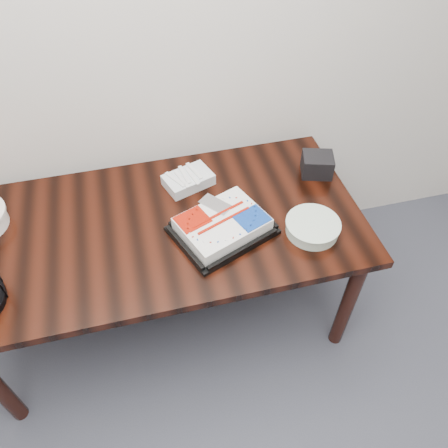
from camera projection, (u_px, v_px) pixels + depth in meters
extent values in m
plane|color=silver|center=(129.00, 42.00, 1.83)|extent=(5.00, 0.00, 5.00)
cube|color=black|center=(162.00, 227.00, 1.96)|extent=(1.80, 0.90, 0.04)
cylinder|color=black|center=(7.00, 252.00, 2.34)|extent=(0.07, 0.07, 0.71)
cylinder|color=black|center=(348.00, 302.00, 2.13)|extent=(0.07, 0.07, 0.71)
cylinder|color=black|center=(295.00, 200.00, 2.62)|extent=(0.07, 0.07, 0.71)
cube|color=black|center=(222.00, 230.00, 1.91)|extent=(0.49, 0.44, 0.02)
cube|color=white|center=(222.00, 224.00, 1.88)|extent=(0.42, 0.38, 0.06)
cube|color=#9B1103|center=(195.00, 212.00, 1.88)|extent=(0.16, 0.15, 0.00)
cube|color=navy|center=(251.00, 226.00, 1.82)|extent=(0.16, 0.15, 0.00)
cube|color=silver|center=(223.00, 204.00, 1.92)|extent=(0.14, 0.15, 0.00)
cylinder|color=white|center=(312.00, 228.00, 1.89)|extent=(0.23, 0.23, 0.05)
cylinder|color=white|center=(313.00, 223.00, 1.87)|extent=(0.24, 0.24, 0.01)
cube|color=silver|center=(188.00, 180.00, 2.10)|extent=(0.26, 0.21, 0.06)
cube|color=black|center=(317.00, 165.00, 2.14)|extent=(0.18, 0.16, 0.10)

